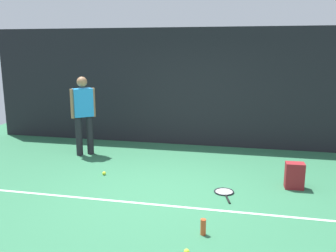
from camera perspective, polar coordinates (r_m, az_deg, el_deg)
ground_plane at (r=6.06m, az=-0.82°, el=-10.08°), size 12.00×12.00×0.00m
back_fence at (r=8.61m, az=3.71°, el=6.02°), size 10.00×0.10×2.75m
court_line at (r=5.56m, az=-2.15°, el=-12.18°), size 9.00×0.05×0.00m
tennis_player at (r=8.00m, az=-13.12°, el=2.30°), size 0.45×0.42×1.70m
tennis_racket at (r=6.02m, az=8.82°, el=-10.23°), size 0.40×0.64×0.03m
backpack at (r=6.44m, az=19.18°, el=-7.39°), size 0.31×0.29×0.44m
tennis_ball_near_player at (r=4.36m, az=2.94°, el=-19.06°), size 0.07×0.07×0.07m
tennis_ball_by_fence at (r=6.85m, az=-9.98°, el=-7.30°), size 0.07×0.07×0.07m
water_bottle at (r=4.73m, az=5.54°, el=-15.47°), size 0.07×0.07×0.21m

